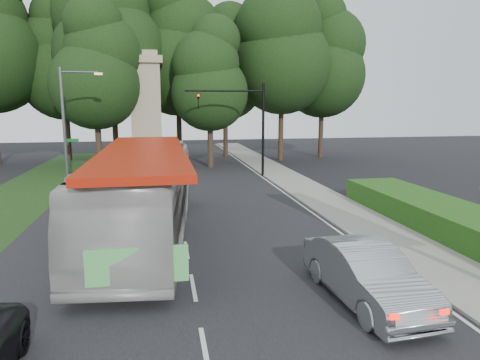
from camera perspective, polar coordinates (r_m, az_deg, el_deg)
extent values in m
cube|color=black|center=(21.24, -7.89, -5.29)|extent=(14.00, 80.00, 0.02)
cube|color=gray|center=(23.18, 13.65, -4.05)|extent=(3.00, 80.00, 0.12)
cube|color=#193814|center=(28.41, -28.02, -2.48)|extent=(5.00, 50.00, 0.02)
cube|color=#234F15|center=(21.18, 25.63, -4.60)|extent=(3.00, 14.00, 1.20)
cylinder|color=black|center=(33.47, 3.10, 6.62)|extent=(0.20, 0.20, 7.20)
cylinder|color=black|center=(32.85, -2.05, 11.80)|extent=(6.00, 0.14, 0.14)
imported|color=black|center=(32.61, -5.60, 11.33)|extent=(0.18, 0.22, 1.10)
sphere|color=#FF0C05|center=(32.46, -5.57, 11.16)|extent=(0.18, 0.18, 0.18)
cylinder|color=#59595E|center=(31.18, -22.39, 6.37)|extent=(0.20, 0.20, 8.00)
cylinder|color=#59595E|center=(30.98, -20.63, 13.32)|extent=(2.40, 0.12, 0.12)
cube|color=#FFE599|center=(30.80, -18.36, 13.29)|extent=(0.50, 0.22, 0.14)
cube|color=#0C591E|center=(31.14, -21.48, 4.95)|extent=(0.85, 0.04, 0.22)
cube|color=#0C591E|center=(31.69, -22.09, 4.44)|extent=(0.04, 0.85, 0.22)
cube|color=gray|center=(38.51, -12.34, 8.19)|extent=(2.50, 2.50, 9.00)
cube|color=gray|center=(38.67, -12.61, 15.32)|extent=(3.00, 3.00, 0.60)
cube|color=gray|center=(38.73, -12.64, 16.05)|extent=(2.20, 2.20, 0.50)
cylinder|color=#2D2116|center=(46.48, -21.95, 5.76)|extent=(0.50, 0.50, 5.40)
sphere|color=black|center=(46.47, -22.40, 12.59)|extent=(8.40, 8.40, 8.40)
sphere|color=black|center=(46.74, -22.66, 16.26)|extent=(7.20, 7.20, 7.20)
sphere|color=black|center=(47.11, -22.88, 19.33)|extent=(5.40, 5.40, 5.40)
cylinder|color=#2D2116|center=(41.75, -16.29, 6.42)|extent=(0.50, 0.50, 6.48)
sphere|color=black|center=(41.91, -16.76, 15.54)|extent=(10.08, 10.08, 10.08)
sphere|color=black|center=(42.43, -17.02, 20.37)|extent=(8.64, 8.64, 8.64)
cylinder|color=#2D2116|center=(43.60, -8.10, 6.50)|extent=(0.50, 0.50, 5.94)
sphere|color=black|center=(43.66, -8.31, 14.52)|extent=(9.24, 9.24, 9.24)
sphere|color=black|center=(44.04, -8.42, 18.80)|extent=(7.92, 7.92, 7.92)
sphere|color=black|center=(44.56, -8.52, 22.37)|extent=(5.94, 5.94, 5.94)
cylinder|color=#2D2116|center=(46.09, -1.94, 6.33)|extent=(0.50, 0.50, 5.22)
sphere|color=black|center=(46.05, -1.98, 13.01)|extent=(8.12, 8.12, 8.12)
sphere|color=black|center=(46.29, -2.01, 16.60)|extent=(6.96, 6.96, 6.96)
sphere|color=black|center=(46.64, -2.03, 19.61)|extent=(5.22, 5.22, 5.22)
cylinder|color=#2D2116|center=(43.21, 5.47, 6.64)|extent=(0.50, 0.50, 6.12)
sphere|color=black|center=(43.30, 5.61, 14.98)|extent=(9.52, 9.52, 9.52)
sphere|color=black|center=(43.72, 5.69, 19.42)|extent=(8.16, 8.16, 8.16)
cylinder|color=#2D2116|center=(46.71, 10.73, 6.43)|extent=(0.50, 0.50, 5.58)
sphere|color=black|center=(46.72, 10.97, 13.47)|extent=(8.68, 8.68, 8.68)
sphere|color=black|center=(47.01, 11.10, 17.24)|extent=(7.44, 7.44, 7.44)
sphere|color=black|center=(47.42, 11.21, 20.40)|extent=(5.58, 5.58, 5.58)
cylinder|color=#2D2116|center=(37.97, -18.32, 4.63)|extent=(0.50, 0.50, 4.68)
sphere|color=black|center=(37.86, -18.73, 11.89)|extent=(7.28, 7.28, 7.28)
sphere|color=black|center=(38.06, -18.96, 15.80)|extent=(6.24, 6.24, 6.24)
sphere|color=black|center=(38.36, -19.15, 19.07)|extent=(4.68, 4.68, 4.68)
cylinder|color=#2D2116|center=(38.38, -3.97, 4.89)|extent=(0.50, 0.50, 4.32)
sphere|color=black|center=(38.24, -4.05, 11.53)|extent=(6.72, 6.72, 6.72)
sphere|color=black|center=(38.38, -4.10, 15.12)|extent=(5.76, 5.76, 5.76)
sphere|color=black|center=(38.61, -4.13, 18.13)|extent=(4.32, 4.32, 4.32)
imported|color=beige|center=(18.17, -12.55, -1.94)|extent=(4.49, 13.85, 3.79)
imported|color=#B1B5BA|center=(12.96, 16.45, -11.91)|extent=(2.10, 5.19, 1.67)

